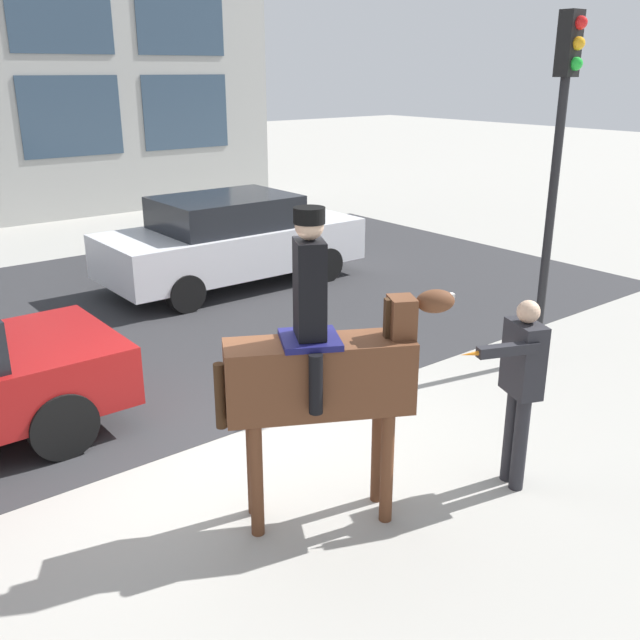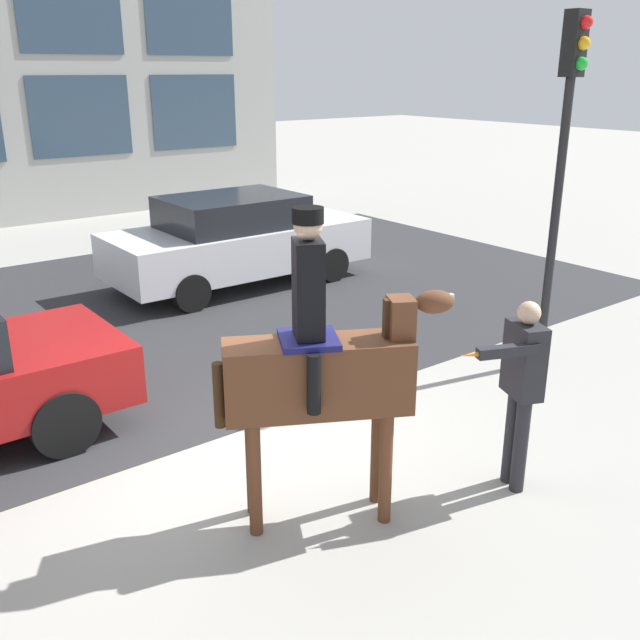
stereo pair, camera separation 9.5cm
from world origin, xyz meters
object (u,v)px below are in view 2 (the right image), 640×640
at_px(pedestrian_bystander, 521,381).
at_px(street_car_far_lane, 237,239).
at_px(mounted_horse_lead, 322,368).
at_px(traffic_light, 565,140).

relative_size(pedestrian_bystander, street_car_far_lane, 0.39).
xyz_separation_m(mounted_horse_lead, street_car_far_lane, (3.10, 6.50, -0.57)).
height_order(mounted_horse_lead, street_car_far_lane, mounted_horse_lead).
distance_m(mounted_horse_lead, pedestrian_bystander, 1.84).
height_order(mounted_horse_lead, traffic_light, traffic_light).
xyz_separation_m(mounted_horse_lead, traffic_light, (4.33, 0.94, 1.47)).
distance_m(pedestrian_bystander, street_car_far_lane, 7.34).
relative_size(pedestrian_bystander, traffic_light, 0.42).
relative_size(mounted_horse_lead, street_car_far_lane, 0.59).
relative_size(street_car_far_lane, traffic_light, 1.07).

